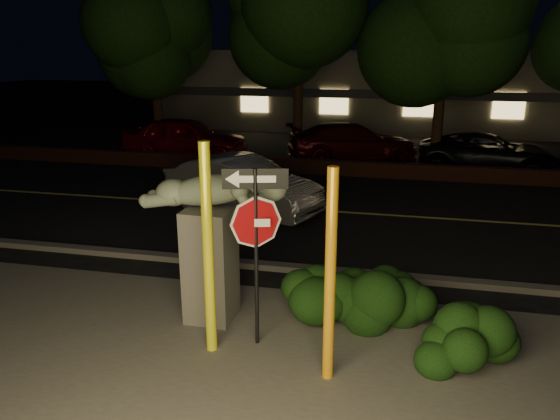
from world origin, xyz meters
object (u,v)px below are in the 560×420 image
object	(u,v)px
parked_car_dark	(488,153)
sculpture	(212,229)
signpost	(256,223)
silver_sedan	(242,185)
parked_car_darkred	(353,142)
parked_car_red	(185,138)
yellow_pole_left	(208,252)
yellow_pole_right	(330,278)

from	to	relation	value
parked_car_dark	sculpture	bearing A→B (deg)	159.77
signpost	parked_car_dark	distance (m)	13.94
silver_sedan	parked_car_darkred	xyz separation A→B (m)	(2.23, 7.25, -0.01)
parked_car_red	yellow_pole_left	bearing A→B (deg)	-160.70
yellow_pole_left	sculpture	distance (m)	0.96
yellow_pole_left	parked_car_darkred	size ratio (longest dim) A/B	0.62
silver_sedan	yellow_pole_left	bearing A→B (deg)	-145.02
yellow_pole_left	silver_sedan	size ratio (longest dim) A/B	0.70
yellow_pole_right	signpost	size ratio (longest dim) A/B	1.08
parked_car_darkred	parked_car_dark	distance (m)	4.83
parked_car_dark	yellow_pole_left	bearing A→B (deg)	162.30
signpost	parked_car_dark	size ratio (longest dim) A/B	0.57
yellow_pole_right	silver_sedan	distance (m)	7.80
yellow_pole_right	parked_car_dark	xyz separation A→B (m)	(3.77, 13.62, -0.79)
yellow_pole_right	parked_car_red	size ratio (longest dim) A/B	0.61
yellow_pole_right	parked_car_dark	world-z (taller)	yellow_pole_right
yellow_pole_left	sculpture	size ratio (longest dim) A/B	1.24
parked_car_red	parked_car_dark	size ratio (longest dim) A/B	1.02
yellow_pole_left	parked_car_red	bearing A→B (deg)	113.40
parked_car_dark	silver_sedan	bearing A→B (deg)	137.91
parked_car_red	signpost	bearing A→B (deg)	-157.98
yellow_pole_right	signpost	xyz separation A→B (m)	(-1.14, 0.63, 0.45)
sculpture	parked_car_red	world-z (taller)	sculpture
yellow_pole_left	signpost	distance (m)	0.77
parked_car_dark	parked_car_red	bearing A→B (deg)	96.12
signpost	parked_car_dark	xyz separation A→B (m)	(4.90, 12.99, -1.25)
parked_car_darkred	yellow_pole_right	bearing A→B (deg)	164.14
silver_sedan	parked_car_red	size ratio (longest dim) A/B	0.92
yellow_pole_right	parked_car_red	bearing A→B (deg)	118.92
signpost	silver_sedan	bearing A→B (deg)	94.60
sculpture	parked_car_darkred	size ratio (longest dim) A/B	0.50
silver_sedan	parked_car_darkred	distance (m)	7.59
signpost	sculpture	xyz separation A→B (m)	(-0.88, 0.61, -0.37)
parked_car_darkred	parked_car_red	bearing A→B (deg)	78.60
yellow_pole_right	parked_car_dark	distance (m)	14.15
sculpture	parked_car_red	distance (m)	13.28
silver_sedan	parked_car_dark	world-z (taller)	silver_sedan
yellow_pole_left	yellow_pole_right	world-z (taller)	yellow_pole_left
silver_sedan	parked_car_darkred	world-z (taller)	silver_sedan
parked_car_red	parked_car_darkred	world-z (taller)	parked_car_red
yellow_pole_left	parked_car_red	world-z (taller)	yellow_pole_left
parked_car_dark	parked_car_darkred	bearing A→B (deg)	86.55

